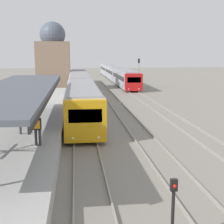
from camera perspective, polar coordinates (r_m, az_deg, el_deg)
The scene contains 7 objects.
platform_canopy at distance 19.01m, azimuth -16.67°, elevation 4.16°, with size 4.00×19.26×2.88m.
person_on_platform at distance 16.64m, azimuth -13.49°, elevation -2.74°, with size 0.40×0.40×1.66m.
train_near at distance 41.72m, azimuth -5.95°, elevation 5.12°, with size 2.64×46.01×3.01m.
train_far at distance 67.54m, azimuth 0.50°, elevation 7.24°, with size 2.58×44.82×2.91m.
signal_post_near at distance 9.71m, azimuth 11.11°, elevation -16.39°, with size 0.20×0.22×2.10m.
signal_mast_far at distance 50.52m, azimuth 4.91°, elevation 7.69°, with size 0.28×0.29×4.86m.
distant_domed_building at distance 49.58m, azimuth -10.67°, elevation 9.52°, with size 5.04×5.04×10.41m.
Camera 1 is at (-0.55, -4.17, 5.67)m, focal length 50.00 mm.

